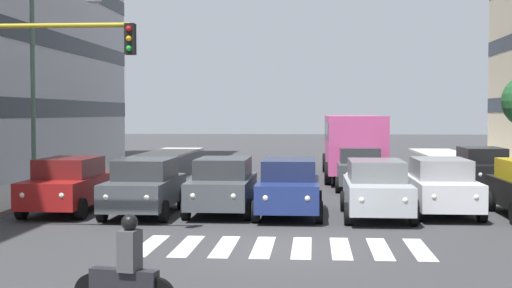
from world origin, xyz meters
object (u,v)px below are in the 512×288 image
at_px(car_row2_1, 482,168).
at_px(bus_behind_traffic, 352,139).
at_px(traffic_light_gantry, 7,89).
at_px(car_6, 68,185).
at_px(car_row2_0, 359,168).
at_px(car_3, 289,187).
at_px(car_5, 145,186).
at_px(car_1, 441,186).
at_px(car_4, 223,185).
at_px(street_lamp_right, 44,74).
at_px(car_2, 376,188).
at_px(motorcycle_with_rider, 126,273).

height_order(car_row2_1, bus_behind_traffic, bus_behind_traffic).
bearing_deg(traffic_light_gantry, car_row2_1, -139.00).
distance_m(car_6, car_row2_0, 12.34).
relative_size(car_3, car_5, 1.00).
height_order(car_1, car_3, same).
bearing_deg(car_4, car_6, 2.54).
height_order(car_5, car_row2_0, same).
distance_m(car_1, street_lamp_right, 14.25).
bearing_deg(car_row2_1, car_4, 38.96).
height_order(car_2, car_3, same).
bearing_deg(motorcycle_with_rider, car_6, -66.92).
distance_m(car_row2_0, street_lamp_right, 12.92).
height_order(car_3, motorcycle_with_rider, car_3).
relative_size(car_1, traffic_light_gantry, 0.81).
bearing_deg(car_5, car_3, -177.85).
xyz_separation_m(car_2, street_lamp_right, (11.47, -3.50, 3.63)).
xyz_separation_m(car_2, car_row2_0, (0.00, -8.21, 0.00)).
bearing_deg(car_row2_1, motorcycle_with_rider, 63.04).
bearing_deg(car_1, bus_behind_traffic, -80.88).
distance_m(car_3, car_6, 6.95).
relative_size(car_3, car_6, 1.00).
bearing_deg(car_row2_1, car_2, 59.36).
distance_m(car_2, traffic_light_gantry, 10.77).
height_order(car_6, traffic_light_gantry, traffic_light_gantry).
height_order(traffic_light_gantry, street_lamp_right, street_lamp_right).
bearing_deg(car_3, bus_behind_traffic, -101.05).
relative_size(car_4, motorcycle_with_rider, 2.63).
bearing_deg(car_row2_1, street_lamp_right, 16.76).
height_order(car_1, car_6, same).
relative_size(car_1, bus_behind_traffic, 0.42).
bearing_deg(car_row2_0, street_lamp_right, 22.35).
bearing_deg(car_1, car_4, 1.89).
bearing_deg(street_lamp_right, car_5, 142.37).
height_order(car_2, street_lamp_right, street_lamp_right).
bearing_deg(car_2, car_row2_1, -120.64).
bearing_deg(car_5, car_row2_0, -130.83).
height_order(car_5, car_6, same).
height_order(car_1, car_2, same).
height_order(car_5, traffic_light_gantry, traffic_light_gantry).
bearing_deg(car_3, car_4, -10.28).
xyz_separation_m(car_1, traffic_light_gantry, (11.56, 5.00, 2.84)).
bearing_deg(traffic_light_gantry, car_row2_0, -127.54).
xyz_separation_m(car_3, car_5, (4.43, 0.17, 0.00)).
xyz_separation_m(car_1, bus_behind_traffic, (2.05, -12.77, 0.97)).
relative_size(bus_behind_traffic, street_lamp_right, 1.46).
height_order(car_2, bus_behind_traffic, bus_behind_traffic).
height_order(car_4, bus_behind_traffic, bus_behind_traffic).
height_order(car_5, car_row2_1, same).
bearing_deg(bus_behind_traffic, motorcycle_with_rider, 78.91).
height_order(bus_behind_traffic, motorcycle_with_rider, bus_behind_traffic).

